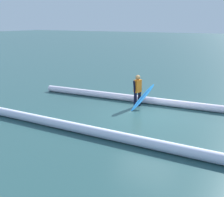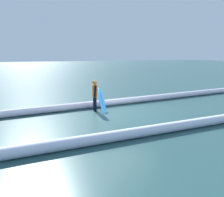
# 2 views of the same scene
# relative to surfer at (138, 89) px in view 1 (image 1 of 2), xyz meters

# --- Properties ---
(ground_plane) EXTENTS (174.21, 174.21, 0.00)m
(ground_plane) POSITION_rel_surfer_xyz_m (-0.97, 0.98, -0.80)
(ground_plane) COLOR #25494A
(surfer) EXTENTS (0.29, 0.58, 1.44)m
(surfer) POSITION_rel_surfer_xyz_m (0.00, 0.00, 0.00)
(surfer) COLOR black
(surfer) RESTS_ON ground_plane
(surfboard) EXTENTS (0.64, 1.62, 0.99)m
(surfboard) POSITION_rel_surfer_xyz_m (-0.31, 0.09, -0.33)
(surfboard) COLOR #268CE5
(surfboard) RESTS_ON ground_plane
(wave_crest_foreground) EXTENTS (17.03, 1.11, 0.33)m
(wave_crest_foreground) POSITION_rel_surfer_xyz_m (-3.01, -0.77, -0.64)
(wave_crest_foreground) COLOR white
(wave_crest_foreground) RESTS_ON ground_plane
(wave_crest_midground) EXTENTS (16.23, 0.60, 0.34)m
(wave_crest_midground) POSITION_rel_surfer_xyz_m (0.99, 4.09, -0.64)
(wave_crest_midground) COLOR white
(wave_crest_midground) RESTS_ON ground_plane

